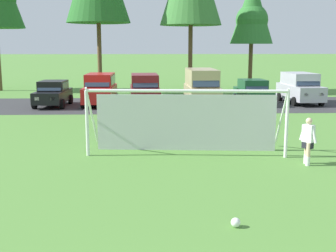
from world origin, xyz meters
TOP-DOWN VIEW (x-y plane):
  - ground_plane at (0.00, 15.00)m, footprint 400.00×400.00m
  - parking_lot_strip at (0.00, 27.32)m, footprint 52.00×8.40m
  - soccer_ball at (1.84, 6.29)m, footprint 0.22×0.22m
  - soccer_goal at (1.29, 13.58)m, footprint 7.55×2.52m
  - player_defender_far at (5.32, 11.50)m, footprint 0.45×0.68m
  - parked_car_slot_far_left at (-6.66, 26.94)m, footprint 2.15×4.26m
  - parked_car_slot_left at (-3.52, 27.33)m, footprint 2.23×4.65m
  - parked_car_slot_center_left at (-0.45, 26.72)m, footprint 2.31×4.69m
  - parked_car_slot_center at (3.37, 26.23)m, footprint 2.28×4.84m
  - parked_car_slot_center_right at (7.11, 27.45)m, footprint 2.22×4.29m
  - parked_car_slot_right at (10.55, 27.78)m, footprint 2.36×4.71m
  - tree_mid_right at (8.98, 36.73)m, footprint 3.80×3.80m

SIDE VIEW (x-z plane):
  - ground_plane at x=0.00m, z-range 0.00..0.00m
  - parking_lot_strip at x=0.00m, z-range 0.00..0.01m
  - soccer_ball at x=1.84m, z-range 0.00..0.22m
  - player_defender_far at x=5.32m, z-range 0.00..1.64m
  - parked_car_slot_far_left at x=-6.66m, z-range 0.02..1.74m
  - parked_car_slot_center_right at x=7.11m, z-range 0.02..1.74m
  - parked_car_slot_left at x=-3.52m, z-range 0.03..2.19m
  - parked_car_slot_center_left at x=-0.45m, z-range 0.03..2.19m
  - parked_car_slot_right at x=10.55m, z-range 0.03..2.19m
  - soccer_goal at x=1.29m, z-range 0.01..2.58m
  - parked_car_slot_center at x=3.37m, z-range 0.08..2.60m
  - tree_mid_right at x=8.98m, z-range 1.90..12.03m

